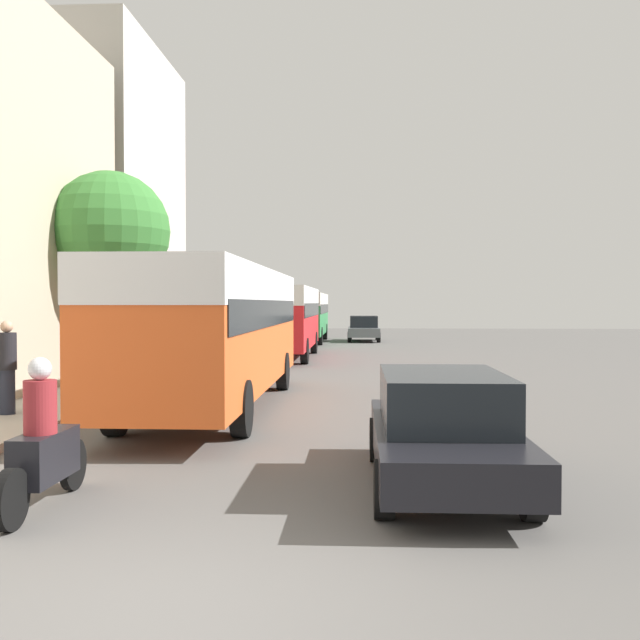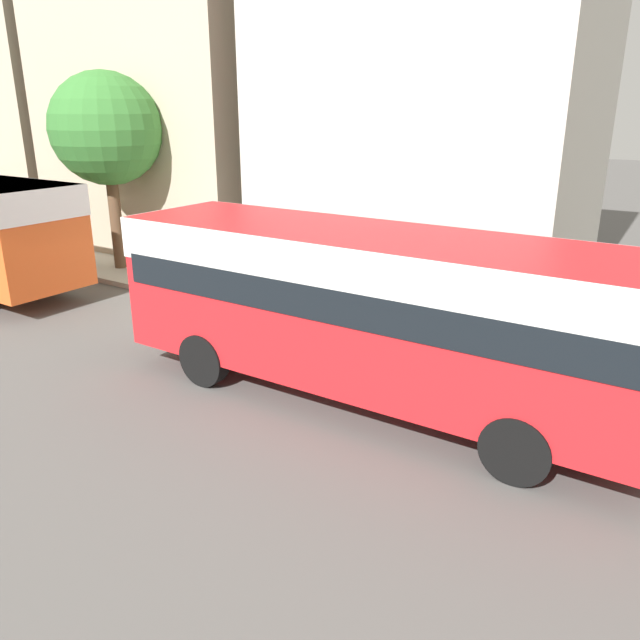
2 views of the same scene
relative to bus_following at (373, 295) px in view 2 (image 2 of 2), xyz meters
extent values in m
cube|color=#BCAD93|center=(-7.34, -21.06, 3.88)|extent=(5.54, 8.73, 11.64)
cube|color=#BCAD93|center=(-7.13, -11.83, 2.96)|extent=(5.13, 8.53, 9.79)
cube|color=beige|center=(-7.31, -2.47, 4.15)|extent=(5.48, 8.40, 12.19)
cylinder|color=black|center=(-1.09, -10.91, -1.44)|extent=(0.28, 1.00, 1.00)
cube|color=red|center=(0.00, 0.00, -0.20)|extent=(2.45, 9.30, 2.48)
cube|color=white|center=(0.00, 0.00, 0.67)|extent=(2.47, 9.35, 0.74)
cube|color=black|center=(0.00, 0.00, 0.11)|extent=(2.50, 8.93, 0.55)
cylinder|color=black|center=(-1.13, 2.88, -1.44)|extent=(0.28, 1.00, 1.00)
cylinder|color=black|center=(1.13, 2.88, -1.44)|extent=(0.28, 1.00, 1.00)
cylinder|color=black|center=(-1.13, -2.88, -1.44)|extent=(0.28, 1.00, 1.00)
cylinder|color=black|center=(1.13, -2.88, -1.44)|extent=(0.28, 1.00, 1.00)
cylinder|color=#232838|center=(-3.71, -16.33, -1.35)|extent=(0.29, 0.29, 0.87)
cylinder|color=black|center=(-3.71, -16.33, -0.55)|extent=(0.36, 0.36, 0.73)
sphere|color=tan|center=(-3.71, -16.33, -0.07)|extent=(0.24, 0.24, 0.24)
cylinder|color=brown|center=(-3.58, -10.87, -0.33)|extent=(0.36, 0.36, 2.93)
sphere|color=#387A33|center=(-3.58, -10.87, 2.35)|extent=(3.24, 3.24, 3.24)
camera|label=1|loc=(3.17, -29.91, 0.40)|focal=40.00mm
camera|label=2|loc=(8.82, 4.74, 3.00)|focal=35.00mm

